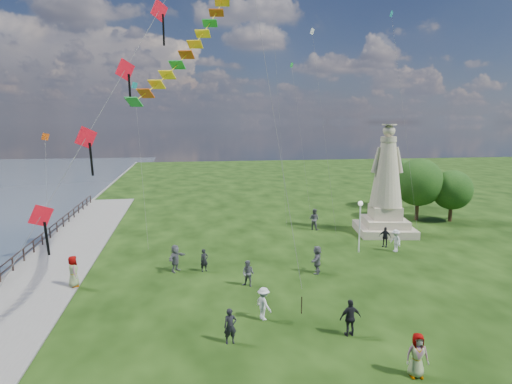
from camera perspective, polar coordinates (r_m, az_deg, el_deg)
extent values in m
cube|color=slate|center=(27.96, -27.92, -11.82)|extent=(5.00, 60.00, 0.10)
cylinder|color=black|center=(30.37, -30.99, -9.53)|extent=(0.11, 0.11, 1.00)
cylinder|color=black|center=(32.15, -29.70, -8.43)|extent=(0.11, 0.11, 1.00)
cylinder|color=black|center=(33.95, -28.55, -7.44)|extent=(0.11, 0.11, 1.00)
cylinder|color=black|center=(35.77, -27.53, -6.54)|extent=(0.11, 0.11, 1.00)
cylinder|color=black|center=(37.61, -26.60, -5.74)|extent=(0.11, 0.11, 1.00)
cylinder|color=black|center=(39.47, -25.77, -5.00)|extent=(0.11, 0.11, 1.00)
cylinder|color=black|center=(41.34, -25.01, -4.33)|extent=(0.11, 0.11, 1.00)
cylinder|color=black|center=(43.22, -24.32, -3.72)|extent=(0.11, 0.11, 1.00)
cylinder|color=black|center=(45.11, -23.69, -3.16)|extent=(0.11, 0.11, 1.00)
cylinder|color=black|center=(47.01, -23.11, -2.65)|extent=(0.11, 0.11, 1.00)
cylinder|color=black|center=(48.92, -22.57, -2.17)|extent=(0.11, 0.11, 1.00)
cylinder|color=black|center=(50.83, -22.08, -1.73)|extent=(0.11, 0.11, 1.00)
cylinder|color=black|center=(52.75, -21.62, -1.32)|extent=(0.11, 0.11, 1.00)
cylinder|color=black|center=(54.68, -21.20, -0.94)|extent=(0.11, 0.11, 1.00)
cube|color=black|center=(30.35, -30.99, -9.44)|extent=(0.06, 52.00, 0.06)
cube|color=tan|center=(39.26, 16.72, -4.79)|extent=(5.43, 5.43, 0.66)
cube|color=tan|center=(39.11, 16.76, -3.84)|extent=(4.14, 4.14, 0.66)
cube|color=tan|center=(38.92, 16.82, -2.57)|extent=(2.85, 2.85, 1.11)
cylinder|color=tan|center=(38.17, 17.27, 6.74)|extent=(1.55, 1.55, 0.44)
sphere|color=tan|center=(38.15, 17.32, 7.77)|extent=(1.02, 1.02, 1.02)
cylinder|color=tan|center=(38.15, 17.35, 8.56)|extent=(1.22, 1.22, 0.11)
cylinder|color=silver|center=(32.78, 13.64, -4.76)|extent=(0.11, 0.11, 3.60)
sphere|color=white|center=(32.38, 13.77, -1.49)|extent=(0.36, 0.36, 0.36)
cylinder|color=#382314|center=(45.29, 20.68, -2.07)|extent=(0.36, 0.36, 2.33)
sphere|color=black|center=(44.88, 20.87, 1.22)|extent=(4.66, 4.66, 4.66)
cylinder|color=#382314|center=(46.00, 24.49, -2.40)|extent=(0.36, 0.36, 1.93)
sphere|color=black|center=(45.64, 24.67, 0.27)|extent=(3.85, 3.85, 3.85)
cylinder|color=#382314|center=(50.95, 18.36, -0.86)|extent=(0.36, 0.36, 2.12)
sphere|color=black|center=(50.60, 18.50, 1.79)|extent=(4.23, 4.23, 4.23)
imported|color=black|center=(19.62, -3.46, -17.43)|extent=(0.61, 0.44, 1.58)
imported|color=#595960|center=(25.66, -1.06, -10.82)|extent=(0.90, 0.82, 1.57)
imported|color=silver|center=(21.65, 1.02, -14.66)|extent=(0.97, 1.19, 1.64)
imported|color=black|center=(20.61, 12.47, -16.05)|extent=(1.05, 0.59, 1.73)
imported|color=#595960|center=(18.40, 20.70, -19.68)|extent=(0.93, 0.66, 1.74)
imported|color=#595960|center=(28.54, -10.69, -8.67)|extent=(1.53, 1.76, 1.78)
imported|color=black|center=(28.29, -6.92, -9.03)|extent=(0.64, 0.55, 1.50)
imported|color=#595960|center=(38.97, 7.75, -3.62)|extent=(1.09, 1.05, 1.93)
imported|color=silver|center=(33.85, 18.11, -6.19)|extent=(0.74, 1.18, 1.70)
imported|color=black|center=(34.91, 16.82, -5.75)|extent=(1.03, 0.95, 1.59)
imported|color=#595960|center=(27.52, -23.17, -9.89)|extent=(0.83, 1.04, 1.84)
imported|color=#595960|center=(28.04, 8.16, -8.90)|extent=(1.40, 1.82, 1.80)
cube|color=red|center=(19.55, -26.74, -2.85)|extent=(0.87, 0.64, 1.03)
cube|color=black|center=(19.61, -26.12, -5.62)|extent=(0.10, 0.28, 1.48)
cube|color=red|center=(20.35, -21.72, 6.76)|extent=(0.87, 0.64, 1.03)
cube|color=black|center=(20.27, -21.12, 4.09)|extent=(0.10, 0.28, 1.48)
cube|color=red|center=(21.82, -17.06, 15.31)|extent=(0.87, 0.64, 1.03)
cube|color=black|center=(21.61, -16.48, 12.86)|extent=(0.10, 0.28, 1.48)
cube|color=red|center=(23.82, -12.78, 22.53)|extent=(0.87, 0.64, 1.03)
cube|color=black|center=(23.51, -12.24, 20.35)|extent=(0.10, 0.28, 1.48)
cylinder|color=black|center=(22.51, 6.11, -14.77)|extent=(0.06, 0.06, 0.90)
cube|color=yellow|center=(20.74, -4.53, 23.88)|extent=(0.71, 0.66, 0.19)
cube|color=#D64A0E|center=(20.13, -5.30, 22.70)|extent=(0.70, 0.67, 0.20)
cube|color=green|center=(19.54, -6.16, 21.47)|extent=(0.70, 0.68, 0.22)
cube|color=yellow|center=(18.96, -7.11, 20.21)|extent=(0.69, 0.69, 0.23)
cube|color=yellow|center=(18.40, -8.14, 18.91)|extent=(0.68, 0.69, 0.24)
cube|color=#D64A0E|center=(17.87, -9.26, 17.61)|extent=(0.67, 0.69, 0.26)
cube|color=green|center=(17.35, -10.46, 16.32)|extent=(0.66, 0.69, 0.27)
cube|color=yellow|center=(16.87, -11.74, 15.05)|extent=(0.65, 0.68, 0.28)
cube|color=yellow|center=(16.40, -13.09, 13.81)|extent=(0.63, 0.68, 0.29)
cube|color=#D64A0E|center=(15.96, -14.50, 12.62)|extent=(0.61, 0.67, 0.30)
cube|color=green|center=(15.54, -15.97, 11.48)|extent=(0.60, 0.66, 0.31)
cube|color=#158183|center=(37.55, -15.90, 13.51)|extent=(0.51, 0.39, 0.57)
cylinder|color=#595959|center=(35.04, -15.06, 3.59)|extent=(1.02, 5.02, 12.56)
cube|color=silver|center=(41.28, 7.51, 20.45)|extent=(0.51, 0.39, 0.57)
cylinder|color=#595959|center=(38.27, 9.06, 8.04)|extent=(1.02, 5.02, 17.61)
cube|color=green|center=(49.88, 4.78, 16.52)|extent=(0.51, 0.39, 0.57)
cylinder|color=#595959|center=(47.22, 6.00, 7.26)|extent=(1.02, 5.02, 15.88)
cube|color=#D64A0E|center=(34.75, -26.28, 6.62)|extent=(0.51, 0.39, 0.57)
cylinder|color=#595959|center=(32.63, -26.14, -1.02)|extent=(1.02, 5.01, 8.53)
cylinder|color=#595959|center=(41.64, 2.81, 14.81)|extent=(1.02, 5.02, 27.16)
cube|color=#158183|center=(44.48, 17.60, 21.69)|extent=(0.51, 0.39, 0.57)
cylinder|color=#595959|center=(41.38, 19.15, 8.99)|extent=(1.02, 5.02, 19.43)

